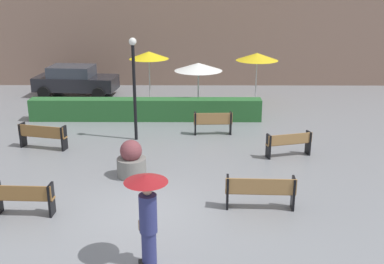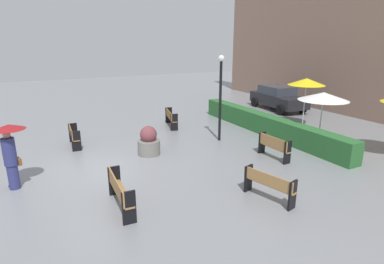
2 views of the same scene
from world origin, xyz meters
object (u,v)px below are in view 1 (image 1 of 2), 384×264
object	(u,v)px
bench_far_left	(42,135)
parked_car	(75,80)
bench_back_row	(213,122)
pedestrian_with_umbrella	(147,209)
patio_umbrella_yellow_far	(257,57)
bench_near_right	(260,190)
patio_umbrella_white	(198,67)
bench_far_right	(289,143)
lamp_post	(134,78)
planter_pot	(131,161)
bench_near_left	(24,197)
patio_umbrella_yellow	(149,55)

from	to	relation	value
bench_far_left	parked_car	xyz separation A→B (m)	(-0.76, 8.17, 0.29)
bench_back_row	pedestrian_with_umbrella	bearing A→B (deg)	-100.86
pedestrian_with_umbrella	bench_back_row	bearing A→B (deg)	79.14
patio_umbrella_yellow_far	bench_near_right	bearing A→B (deg)	-96.27
bench_far_left	parked_car	bearing A→B (deg)	95.33
bench_back_row	patio_umbrella_white	bearing A→B (deg)	100.01
bench_far_right	lamp_post	bearing A→B (deg)	161.82
bench_back_row	patio_umbrella_yellow_far	distance (m)	5.41
bench_back_row	lamp_post	size ratio (longest dim) A/B	0.39
lamp_post	planter_pot	bearing A→B (deg)	-85.46
planter_pot	parked_car	xyz separation A→B (m)	(-4.29, 10.68, 0.31)
bench_near_left	parked_car	distance (m)	13.37
pedestrian_with_umbrella	planter_pot	distance (m)	4.91
patio_umbrella_white	parked_car	xyz separation A→B (m)	(-6.42, 3.34, -1.31)
pedestrian_with_umbrella	patio_umbrella_yellow	size ratio (longest dim) A/B	0.79
bench_near_right	patio_umbrella_yellow	xyz separation A→B (m)	(-3.92, 10.93, 1.88)
parked_car	bench_far_right	bearing A→B (deg)	-43.21
planter_pot	parked_car	bearing A→B (deg)	111.92
bench_near_right	patio_umbrella_yellow_far	xyz separation A→B (m)	(1.20, 10.92, 1.81)
bench_far_right	planter_pot	bearing A→B (deg)	-161.50
bench_near_right	planter_pot	size ratio (longest dim) A/B	1.59
bench_back_row	patio_umbrella_yellow_far	size ratio (longest dim) A/B	0.60
bench_near_right	planter_pot	distance (m)	4.30
pedestrian_with_umbrella	lamp_post	world-z (taller)	lamp_post
bench_near_left	bench_back_row	world-z (taller)	bench_back_row
patio_umbrella_yellow	parked_car	xyz separation A→B (m)	(-4.09, 1.92, -1.60)
bench_far_right	pedestrian_with_umbrella	bearing A→B (deg)	-123.15
parked_car	patio_umbrella_white	bearing A→B (deg)	-27.53
bench_near_right	bench_far_right	bearing A→B (deg)	69.02
lamp_post	bench_near_right	bearing A→B (deg)	-55.14
bench_far_left	planter_pot	bearing A→B (deg)	-35.38
patio_umbrella_yellow_far	bench_far_left	bearing A→B (deg)	-143.54
bench_far_left	parked_car	world-z (taller)	parked_car
bench_back_row	pedestrian_with_umbrella	distance (m)	9.11
bench_back_row	lamp_post	bearing A→B (deg)	-168.22
bench_near_right	patio_umbrella_yellow_far	bearing A→B (deg)	83.73
bench_far_left	pedestrian_with_umbrella	xyz separation A→B (m)	(4.50, -7.26, 0.78)
bench_far_right	parked_car	xyz separation A→B (m)	(-9.51, 8.93, 0.31)
planter_pot	bench_near_right	bearing A→B (deg)	-30.45
bench_near_left	bench_near_right	bearing A→B (deg)	3.56
bench_near_right	planter_pot	bearing A→B (deg)	149.55
bench_near_left	bench_far_right	world-z (taller)	bench_near_left
bench_far_left	planter_pot	world-z (taller)	planter_pot
lamp_post	patio_umbrella_yellow	xyz separation A→B (m)	(0.07, 5.21, 0.04)
bench_back_row	bench_far_left	size ratio (longest dim) A/B	0.84
bench_near_left	lamp_post	world-z (taller)	lamp_post
bench_near_left	planter_pot	world-z (taller)	planter_pot
bench_back_row	parked_car	xyz separation A→B (m)	(-6.98, 6.51, 0.29)
bench_far_left	patio_umbrella_yellow	xyz separation A→B (m)	(3.32, 6.25, 1.89)
bench_far_right	patio_umbrella_white	xyz separation A→B (m)	(-3.09, 5.59, 1.61)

